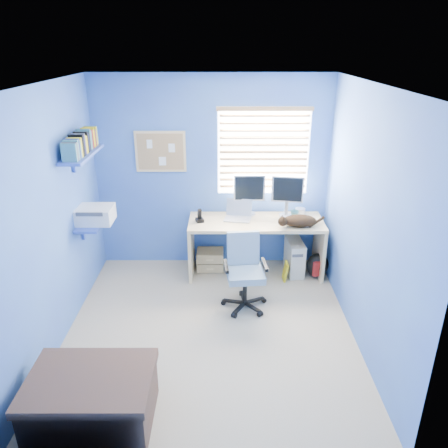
{
  "coord_description": "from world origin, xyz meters",
  "views": [
    {
      "loc": [
        0.14,
        -3.84,
        2.84
      ],
      "look_at": [
        0.15,
        0.65,
        0.95
      ],
      "focal_mm": 35.0,
      "sensor_mm": 36.0,
      "label": 1
    }
  ],
  "objects_px": {
    "tower_pc": "(294,257)",
    "office_chair": "(244,281)",
    "laptop": "(238,211)",
    "cat": "(300,221)",
    "desk": "(255,247)"
  },
  "relations": [
    {
      "from": "laptop",
      "to": "tower_pc",
      "type": "xyz_separation_m",
      "value": [
        0.75,
        -0.04,
        -0.62
      ]
    },
    {
      "from": "cat",
      "to": "laptop",
      "type": "bearing_deg",
      "value": 149.74
    },
    {
      "from": "laptop",
      "to": "cat",
      "type": "bearing_deg",
      "value": -6.99
    },
    {
      "from": "desk",
      "to": "tower_pc",
      "type": "distance_m",
      "value": 0.54
    },
    {
      "from": "tower_pc",
      "to": "office_chair",
      "type": "bearing_deg",
      "value": -135.81
    },
    {
      "from": "desk",
      "to": "cat",
      "type": "xyz_separation_m",
      "value": [
        0.52,
        -0.18,
        0.44
      ]
    },
    {
      "from": "cat",
      "to": "tower_pc",
      "type": "height_order",
      "value": "cat"
    },
    {
      "from": "desk",
      "to": "cat",
      "type": "height_order",
      "value": "cat"
    },
    {
      "from": "cat",
      "to": "tower_pc",
      "type": "bearing_deg",
      "value": 76.15
    },
    {
      "from": "laptop",
      "to": "cat",
      "type": "relative_size",
      "value": 0.8
    },
    {
      "from": "desk",
      "to": "office_chair",
      "type": "relative_size",
      "value": 1.99
    },
    {
      "from": "desk",
      "to": "cat",
      "type": "relative_size",
      "value": 4.11
    },
    {
      "from": "laptop",
      "to": "office_chair",
      "type": "xyz_separation_m",
      "value": [
        0.06,
        -0.82,
        -0.53
      ]
    },
    {
      "from": "cat",
      "to": "office_chair",
      "type": "relative_size",
      "value": 0.48
    },
    {
      "from": "cat",
      "to": "tower_pc",
      "type": "distance_m",
      "value": 0.62
    }
  ]
}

